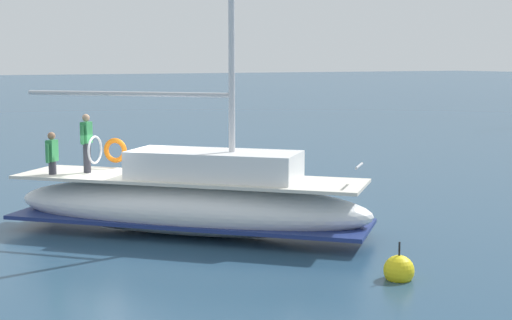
{
  "coord_description": "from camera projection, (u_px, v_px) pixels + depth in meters",
  "views": [
    {
      "loc": [
        19.31,
        -6.59,
        4.51
      ],
      "look_at": [
        1.31,
        3.27,
        1.8
      ],
      "focal_mm": 54.04,
      "sensor_mm": 36.0,
      "label": 1
    }
  ],
  "objects": [
    {
      "name": "mooring_buoy",
      "position": [
        399.0,
        270.0,
        15.79
      ],
      "size": [
        0.64,
        0.64,
        0.92
      ],
      "color": "yellow",
      "rests_on": "ground"
    },
    {
      "name": "main_sailboat",
      "position": [
        191.0,
        199.0,
        19.84
      ],
      "size": [
        8.5,
        8.47,
        13.91
      ],
      "color": "white",
      "rests_on": "ground"
    },
    {
      "name": "ground_plane",
      "position": [
        125.0,
        229.0,
        20.52
      ],
      "size": [
        400.0,
        400.0,
        0.0
      ],
      "primitive_type": "plane",
      "color": "navy"
    }
  ]
}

